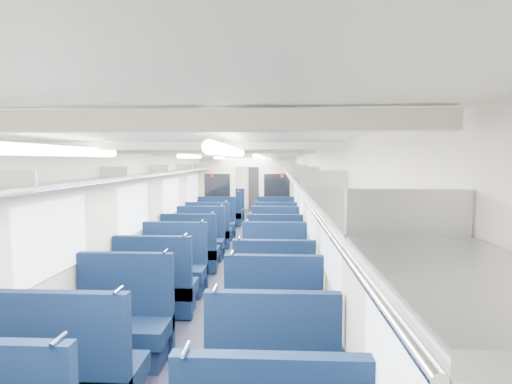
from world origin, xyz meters
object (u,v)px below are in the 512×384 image
at_px(seat_15, 275,243).
at_px(seat_20, 225,215).
at_px(seat_14, 200,243).
at_px(seat_23, 275,212).
at_px(seat_5, 272,379).
at_px(seat_9, 274,296).
at_px(seat_8, 156,290).
at_px(seat_19, 275,225).
at_px(seat_12, 191,253).
at_px(seat_17, 275,233).
at_px(seat_16, 209,233).
at_px(seat_18, 216,226).
at_px(seat_7, 273,332).
at_px(seat_11, 274,271).
at_px(seat_6, 122,328).
at_px(seat_4, 74,379).
at_px(seat_10, 174,271).
at_px(seat_13, 275,254).
at_px(end_door, 257,187).
at_px(seat_21, 275,216).
at_px(bulkhead, 247,193).
at_px(seat_22, 229,211).

height_order(seat_15, seat_20, same).
height_order(seat_14, seat_23, same).
distance_m(seat_5, seat_9, 2.08).
xyz_separation_m(seat_8, seat_19, (1.66, 5.78, 0.00)).
relative_size(seat_12, seat_17, 1.00).
xyz_separation_m(seat_5, seat_12, (-1.66, 4.57, 0.00)).
xyz_separation_m(seat_16, seat_20, (0.00, 3.35, 0.00)).
relative_size(seat_8, seat_18, 1.00).
bearing_deg(seat_18, seat_23, 62.22).
relative_size(seat_7, seat_11, 1.00).
xyz_separation_m(seat_6, seat_20, (0.00, 9.13, 0.00)).
relative_size(seat_17, seat_23, 1.00).
distance_m(seat_12, seat_14, 1.00).
distance_m(seat_4, seat_10, 3.31).
height_order(seat_4, seat_13, same).
height_order(end_door, seat_18, end_door).
bearing_deg(seat_21, seat_7, -90.00).
relative_size(seat_4, seat_12, 1.00).
height_order(seat_6, seat_11, same).
distance_m(seat_9, seat_13, 2.50).
relative_size(seat_19, seat_20, 1.00).
bearing_deg(seat_5, seat_9, 90.00).
distance_m(bulkhead, seat_13, 4.25).
bearing_deg(seat_7, seat_23, 90.00).
xyz_separation_m(seat_5, seat_6, (-1.66, 0.97, 0.00)).
distance_m(seat_11, seat_19, 4.74).
bearing_deg(seat_8, seat_13, 54.22).
relative_size(seat_9, seat_14, 1.00).
relative_size(seat_19, seat_21, 1.00).
relative_size(end_door, seat_8, 1.66).
bearing_deg(end_door, seat_9, -86.27).
height_order(bulkhead, seat_23, bulkhead).
relative_size(seat_11, seat_15, 1.00).
xyz_separation_m(seat_11, seat_19, (0.00, 4.74, 0.00)).
height_order(end_door, seat_19, end_door).
bearing_deg(seat_8, seat_15, 63.53).
bearing_deg(seat_8, seat_14, 90.00).
relative_size(bulkhead, seat_21, 2.33).
xyz_separation_m(end_door, seat_7, (0.83, -13.87, -0.63)).
bearing_deg(seat_14, seat_21, 69.46).
height_order(seat_6, seat_8, same).
distance_m(seat_6, seat_17, 6.10).
bearing_deg(seat_22, seat_9, -79.64).
relative_size(seat_8, seat_16, 1.00).
distance_m(seat_10, seat_22, 7.93).
bearing_deg(seat_22, seat_4, -90.00).
height_order(seat_19, seat_23, same).
distance_m(seat_7, seat_10, 2.83).
bearing_deg(seat_19, seat_4, -101.53).
bearing_deg(seat_6, seat_11, 54.68).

